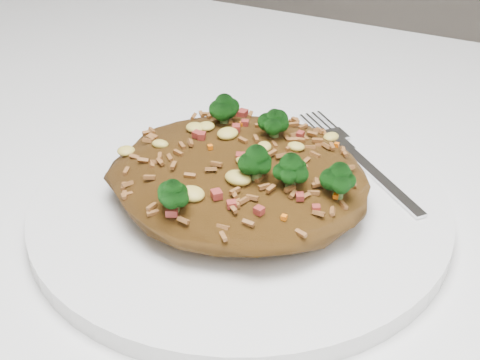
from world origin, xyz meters
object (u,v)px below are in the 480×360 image
object	(u,v)px
plate	(240,206)
fork	(364,164)
dining_table	(194,280)
fried_rice	(241,167)

from	to	relation	value
plate	fork	xyz separation A→B (m)	(0.07, 0.08, 0.01)
dining_table	plate	distance (m)	0.11
plate	fried_rice	xyz separation A→B (m)	(0.00, -0.00, 0.03)
plate	fried_rice	size ratio (longest dim) A/B	1.61
dining_table	plate	size ratio (longest dim) A/B	4.12
plate	fried_rice	world-z (taller)	fried_rice
dining_table	fork	size ratio (longest dim) A/B	9.11
plate	fried_rice	distance (m)	0.03
plate	fork	size ratio (longest dim) A/B	2.21
dining_table	plate	world-z (taller)	plate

